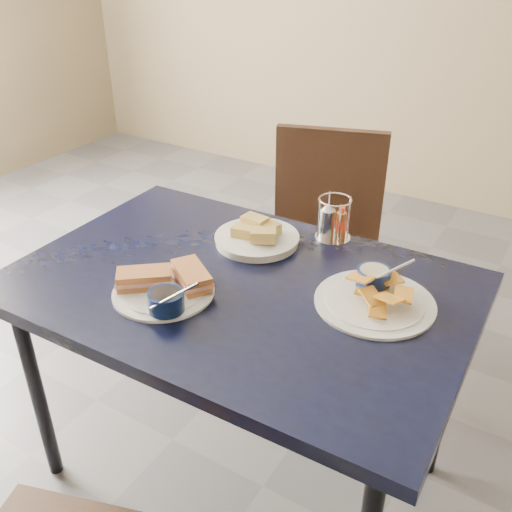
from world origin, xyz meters
The scene contains 7 objects.
ground centered at (0.00, 0.00, 0.00)m, with size 6.00×6.00×0.00m, color #58585D.
dining_table centered at (-0.10, 0.02, 0.69)m, with size 1.25×0.85×0.75m.
chair_far centered at (-0.17, 0.80, 0.53)m, with size 0.54×0.54×0.92m.
sandwich_plate centered at (-0.22, -0.13, 0.77)m, with size 0.30×0.27×0.12m.
plantain_plate centered at (0.25, 0.14, 0.77)m, with size 0.31×0.31×0.12m.
bread_basket centered at (-0.17, 0.24, 0.77)m, with size 0.25×0.25×0.07m.
condiment_caddy centered at (0.01, 0.39, 0.81)m, with size 0.11×0.11×0.14m.
Camera 1 is at (0.62, -1.06, 1.59)m, focal length 40.00 mm.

